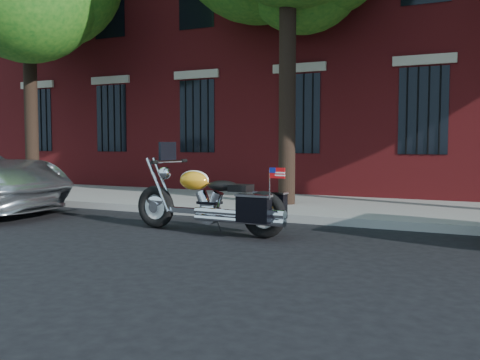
% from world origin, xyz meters
% --- Properties ---
extents(ground, '(120.00, 120.00, 0.00)m').
position_xyz_m(ground, '(0.00, 0.00, 0.00)').
color(ground, black).
rests_on(ground, ground).
extents(curb, '(40.00, 0.16, 0.15)m').
position_xyz_m(curb, '(0.00, 1.38, 0.07)').
color(curb, gray).
rests_on(curb, ground).
extents(sidewalk, '(40.00, 3.60, 0.15)m').
position_xyz_m(sidewalk, '(0.00, 3.26, 0.07)').
color(sidewalk, gray).
rests_on(sidewalk, ground).
extents(building, '(26.00, 10.08, 12.00)m').
position_xyz_m(building, '(0.00, 10.06, 6.00)').
color(building, maroon).
rests_on(building, ground).
extents(motorcycle, '(2.91, 0.89, 1.48)m').
position_xyz_m(motorcycle, '(0.51, -0.36, 0.50)').
color(motorcycle, black).
rests_on(motorcycle, ground).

